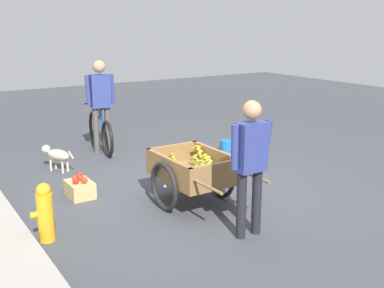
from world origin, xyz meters
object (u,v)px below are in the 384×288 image
cyclist_person (101,98)px  fire_hydrant (45,212)px  vendor_person (250,157)px  plastic_bucket (227,147)px  dog (57,155)px  mixed_fruit_crate (80,188)px  fruit_cart (193,172)px  bicycle (100,132)px

cyclist_person → fire_hydrant: (-3.10, 1.95, -0.69)m
vendor_person → plastic_bucket: size_ratio=6.33×
dog → plastic_bucket: 3.03m
vendor_person → mixed_fruit_crate: vendor_person is taller
vendor_person → dog: size_ratio=2.51×
cyclist_person → mixed_fruit_crate: cyclist_person is taller
vendor_person → fire_hydrant: size_ratio=2.30×
dog → plastic_bucket: size_ratio=2.52×
fruit_cart → bicycle: bicycle is taller
bicycle → dog: (-0.81, 1.09, -0.08)m
dog → mixed_fruit_crate: (-1.33, 0.10, -0.14)m
fire_hydrant → mixed_fruit_crate: size_ratio=1.52×
plastic_bucket → vendor_person: bearing=147.0°
cyclist_person → vendor_person: bearing=-179.9°
cyclist_person → dog: bearing=121.9°
fruit_cart → plastic_bucket: (1.75, -1.88, -0.32)m
fruit_cart → vendor_person: vendor_person is taller
cyclist_person → plastic_bucket: size_ratio=6.93×
vendor_person → bicycle: 4.39m
bicycle → dog: size_ratio=2.69×
cyclist_person → plastic_bucket: 2.46m
vendor_person → dog: (3.54, 1.07, -0.65)m
fruit_cart → vendor_person: size_ratio=1.07×
vendor_person → mixed_fruit_crate: bearing=28.1°
fire_hydrant → plastic_bucket: bearing=-64.9°
bicycle → cyclist_person: cyclist_person is taller
bicycle → cyclist_person: (-0.15, 0.02, 0.67)m
fruit_cart → mixed_fruit_crate: fruit_cart is taller
bicycle → dog: bicycle is taller
vendor_person → fire_hydrant: 2.32m
bicycle → cyclist_person: 0.69m
bicycle → plastic_bucket: size_ratio=6.77×
vendor_person → bicycle: bearing=-0.2°
bicycle → vendor_person: bearing=179.8°
plastic_bucket → fire_hydrant: bearing=115.1°
plastic_bucket → mixed_fruit_crate: 3.13m
dog → fruit_cart: bearing=-155.7°
bicycle → dog: bearing=126.8°
cyclist_person → mixed_fruit_crate: size_ratio=3.85×
cyclist_person → dog: 1.46m
plastic_bucket → fruit_cart: bearing=133.0°
vendor_person → plastic_bucket: bearing=-33.0°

